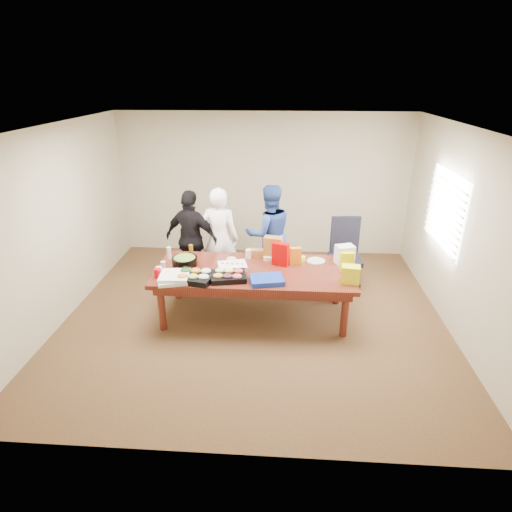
# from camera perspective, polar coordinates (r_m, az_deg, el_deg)

# --- Properties ---
(floor) EXTENTS (5.50, 5.00, 0.02)m
(floor) POSITION_cam_1_polar(r_m,az_deg,el_deg) (6.30, -0.23, -8.12)
(floor) COLOR #47301E
(floor) RESTS_ON ground
(ceiling) EXTENTS (5.50, 5.00, 0.02)m
(ceiling) POSITION_cam_1_polar(r_m,az_deg,el_deg) (5.39, -0.28, 17.29)
(ceiling) COLOR white
(ceiling) RESTS_ON wall_back
(wall_back) EXTENTS (5.50, 0.04, 2.70)m
(wall_back) POSITION_cam_1_polar(r_m,az_deg,el_deg) (8.10, 1.02, 9.62)
(wall_back) COLOR beige
(wall_back) RESTS_ON floor
(wall_front) EXTENTS (5.50, 0.04, 2.70)m
(wall_front) POSITION_cam_1_polar(r_m,az_deg,el_deg) (3.47, -3.24, -10.62)
(wall_front) COLOR beige
(wall_front) RESTS_ON floor
(wall_left) EXTENTS (0.04, 5.00, 2.70)m
(wall_left) POSITION_cam_1_polar(r_m,az_deg,el_deg) (6.50, -25.29, 3.79)
(wall_left) COLOR beige
(wall_left) RESTS_ON floor
(wall_right) EXTENTS (0.04, 5.00, 2.70)m
(wall_right) POSITION_cam_1_polar(r_m,az_deg,el_deg) (6.16, 26.20, 2.63)
(wall_right) COLOR beige
(wall_right) RESTS_ON floor
(window_panel) EXTENTS (0.03, 1.40, 1.10)m
(window_panel) POSITION_cam_1_polar(r_m,az_deg,el_deg) (6.64, 24.40, 5.71)
(window_panel) COLOR white
(window_panel) RESTS_ON wall_right
(window_blinds) EXTENTS (0.04, 1.36, 1.00)m
(window_blinds) POSITION_cam_1_polar(r_m,az_deg,el_deg) (6.62, 24.07, 5.73)
(window_blinds) COLOR beige
(window_blinds) RESTS_ON wall_right
(conference_table) EXTENTS (2.80, 1.20, 0.75)m
(conference_table) POSITION_cam_1_polar(r_m,az_deg,el_deg) (6.11, -0.24, -5.05)
(conference_table) COLOR #4C1C0F
(conference_table) RESTS_ON floor
(office_chair) EXTENTS (0.62, 0.62, 1.13)m
(office_chair) POSITION_cam_1_polar(r_m,az_deg,el_deg) (6.97, 12.07, -0.11)
(office_chair) COLOR black
(office_chair) RESTS_ON floor
(person_center) EXTENTS (0.66, 0.48, 1.70)m
(person_center) POSITION_cam_1_polar(r_m,az_deg,el_deg) (6.79, -4.96, 2.35)
(person_center) COLOR white
(person_center) RESTS_ON floor
(person_right) EXTENTS (0.97, 0.85, 1.68)m
(person_right) POSITION_cam_1_polar(r_m,az_deg,el_deg) (7.02, 1.79, 3.04)
(person_right) COLOR #2F4B9A
(person_right) RESTS_ON floor
(person_left) EXTENTS (1.03, 0.67, 1.63)m
(person_left) POSITION_cam_1_polar(r_m,az_deg,el_deg) (6.93, -8.71, 2.28)
(person_left) COLOR black
(person_left) RESTS_ON floor
(veggie_tray) EXTENTS (0.60, 0.52, 0.08)m
(veggie_tray) POSITION_cam_1_polar(r_m,az_deg,el_deg) (5.70, -8.38, -2.84)
(veggie_tray) COLOR black
(veggie_tray) RESTS_ON conference_table
(fruit_tray) EXTENTS (0.53, 0.45, 0.07)m
(fruit_tray) POSITION_cam_1_polar(r_m,az_deg,el_deg) (5.67, -3.79, -2.80)
(fruit_tray) COLOR black
(fruit_tray) RESTS_ON conference_table
(sheet_cake) EXTENTS (0.46, 0.39, 0.07)m
(sheet_cake) POSITION_cam_1_polar(r_m,az_deg,el_deg) (5.97, -3.24, -1.41)
(sheet_cake) COLOR white
(sheet_cake) RESTS_ON conference_table
(salad_bowl) EXTENTS (0.45, 0.45, 0.12)m
(salad_bowl) POSITION_cam_1_polar(r_m,az_deg,el_deg) (6.14, -9.70, -0.71)
(salad_bowl) COLOR black
(salad_bowl) RESTS_ON conference_table
(chip_bag_blue) EXTENTS (0.49, 0.41, 0.07)m
(chip_bag_blue) POSITION_cam_1_polar(r_m,az_deg,el_deg) (5.58, 1.47, -3.26)
(chip_bag_blue) COLOR #15309C
(chip_bag_blue) RESTS_ON conference_table
(chip_bag_red) EXTENTS (0.25, 0.17, 0.34)m
(chip_bag_red) POSITION_cam_1_polar(r_m,az_deg,el_deg) (6.02, 3.36, 0.23)
(chip_bag_red) COLOR #B80000
(chip_bag_red) RESTS_ON conference_table
(chip_bag_yellow) EXTENTS (0.19, 0.09, 0.27)m
(chip_bag_yellow) POSITION_cam_1_polar(r_m,az_deg,el_deg) (5.99, 12.30, -0.78)
(chip_bag_yellow) COLOR #E8E904
(chip_bag_yellow) RESTS_ON conference_table
(chip_bag_orange) EXTENTS (0.18, 0.10, 0.26)m
(chip_bag_orange) POSITION_cam_1_polar(r_m,az_deg,el_deg) (6.09, 5.40, 0.01)
(chip_bag_orange) COLOR orange
(chip_bag_orange) RESTS_ON conference_table
(mayo_jar) EXTENTS (0.11, 0.11, 0.13)m
(mayo_jar) POSITION_cam_1_polar(r_m,az_deg,el_deg) (6.29, -1.05, 0.29)
(mayo_jar) COLOR white
(mayo_jar) RESTS_ON conference_table
(mustard_bottle) EXTENTS (0.06, 0.06, 0.16)m
(mustard_bottle) POSITION_cam_1_polar(r_m,az_deg,el_deg) (6.21, 3.39, 0.08)
(mustard_bottle) COLOR #F0F412
(mustard_bottle) RESTS_ON conference_table
(dressing_bottle) EXTENTS (0.07, 0.07, 0.20)m
(dressing_bottle) POSITION_cam_1_polar(r_m,az_deg,el_deg) (6.38, -8.84, 0.68)
(dressing_bottle) COLOR brown
(dressing_bottle) RESTS_ON conference_table
(ranch_bottle) EXTENTS (0.08, 0.08, 0.19)m
(ranch_bottle) POSITION_cam_1_polar(r_m,az_deg,el_deg) (6.39, -11.77, 0.42)
(ranch_bottle) COLOR silver
(ranch_bottle) RESTS_ON conference_table
(banana_bunch) EXTENTS (0.27, 0.26, 0.08)m
(banana_bunch) POSITION_cam_1_polar(r_m,az_deg,el_deg) (6.24, 5.53, -0.26)
(banana_bunch) COLOR yellow
(banana_bunch) RESTS_ON conference_table
(bread_loaf) EXTENTS (0.28, 0.13, 0.11)m
(bread_loaf) POSITION_cam_1_polar(r_m,az_deg,el_deg) (6.34, 0.09, 0.42)
(bread_loaf) COLOR #A06937
(bread_loaf) RESTS_ON conference_table
(kraft_bag) EXTENTS (0.28, 0.19, 0.34)m
(kraft_bag) POSITION_cam_1_polar(r_m,az_deg,el_deg) (6.23, 2.32, 1.11)
(kraft_bag) COLOR #975E28
(kraft_bag) RESTS_ON conference_table
(red_cup) EXTENTS (0.10, 0.10, 0.13)m
(red_cup) POSITION_cam_1_polar(r_m,az_deg,el_deg) (5.86, -13.28, -2.25)
(red_cup) COLOR red
(red_cup) RESTS_ON conference_table
(clear_cup_a) EXTENTS (0.09, 0.09, 0.12)m
(clear_cup_a) POSITION_cam_1_polar(r_m,az_deg,el_deg) (5.92, -13.09, -1.99)
(clear_cup_a) COLOR white
(clear_cup_a) RESTS_ON conference_table
(clear_cup_b) EXTENTS (0.07, 0.07, 0.10)m
(clear_cup_b) POSITION_cam_1_polar(r_m,az_deg,el_deg) (6.11, -12.53, -1.19)
(clear_cup_b) COLOR silver
(clear_cup_b) RESTS_ON conference_table
(pizza_box_lower) EXTENTS (0.46, 0.46, 0.04)m
(pizza_box_lower) POSITION_cam_1_polar(r_m,az_deg,el_deg) (5.72, -11.20, -3.12)
(pizza_box_lower) COLOR silver
(pizza_box_lower) RESTS_ON conference_table
(pizza_box_upper) EXTENTS (0.41, 0.41, 0.04)m
(pizza_box_upper) POSITION_cam_1_polar(r_m,az_deg,el_deg) (5.72, -11.06, -2.65)
(pizza_box_upper) COLOR white
(pizza_box_upper) RESTS_ON pizza_box_lower
(plate_a) EXTENTS (0.29, 0.29, 0.02)m
(plate_a) POSITION_cam_1_polar(r_m,az_deg,el_deg) (6.26, 8.20, -0.65)
(plate_a) COLOR silver
(plate_a) RESTS_ON conference_table
(plate_b) EXTENTS (0.29, 0.29, 0.01)m
(plate_b) POSITION_cam_1_polar(r_m,az_deg,el_deg) (6.24, 8.00, -0.71)
(plate_b) COLOR white
(plate_b) RESTS_ON conference_table
(dip_bowl_a) EXTENTS (0.16, 0.16, 0.06)m
(dip_bowl_a) POSITION_cam_1_polar(r_m,az_deg,el_deg) (6.24, 1.67, -0.25)
(dip_bowl_a) COLOR beige
(dip_bowl_a) RESTS_ON conference_table
(dip_bowl_b) EXTENTS (0.16, 0.16, 0.06)m
(dip_bowl_b) POSITION_cam_1_polar(r_m,az_deg,el_deg) (6.18, -3.38, -0.57)
(dip_bowl_b) COLOR beige
(dip_bowl_b) RESTS_ON conference_table
(grocery_bag_white) EXTENTS (0.30, 0.25, 0.27)m
(grocery_bag_white) POSITION_cam_1_polar(r_m,az_deg,el_deg) (6.22, 11.99, 0.21)
(grocery_bag_white) COLOR white
(grocery_bag_white) RESTS_ON conference_table
(grocery_bag_yellow) EXTENTS (0.26, 0.20, 0.24)m
(grocery_bag_yellow) POSITION_cam_1_polar(r_m,az_deg,el_deg) (5.67, 12.76, -2.46)
(grocery_bag_yellow) COLOR yellow
(grocery_bag_yellow) RESTS_ON conference_table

